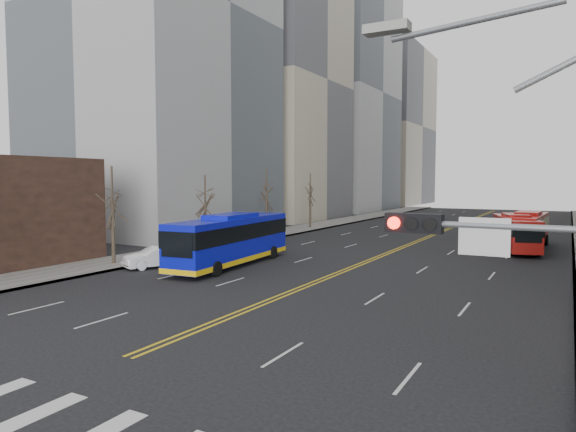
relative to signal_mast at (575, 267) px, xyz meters
The scene contains 12 objects.
sidewalk_left 52.80m from the signal_mast, 125.14° to the left, with size 5.00×130.00×0.15m, color slate.
centerline 54.98m from the signal_mast, 104.56° to the left, with size 0.55×100.00×0.01m.
office_towers 70.52m from the signal_mast, 101.59° to the left, with size 83.00×134.00×58.00m.
signal_mast is the anchor object (origin of this frame).
street_trees 38.71m from the signal_mast, 122.76° to the left, with size 35.20×47.20×7.60m.
blue_bus 30.67m from the signal_mast, 136.14° to the left, with size 3.86×13.47×3.84m.
red_bus_near 40.27m from the signal_mast, 96.11° to the left, with size 5.09×10.63×3.31m.
red_bus_far 42.30m from the signal_mast, 94.61° to the left, with size 3.18×10.94×3.44m.
car_white 31.95m from the signal_mast, 145.99° to the left, with size 1.62×4.64×1.53m, color white.
car_dark_mid 46.79m from the signal_mast, 94.77° to the left, with size 1.81×4.49×1.53m, color black.
car_silver 64.02m from the signal_mast, 106.62° to the left, with size 2.06×5.07×1.47m, color #A09FA5.
car_dark_far 83.16m from the signal_mast, 94.23° to the left, with size 1.89×4.10×1.14m, color black.
Camera 1 is at (13.65, -7.92, 6.34)m, focal length 32.00 mm.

